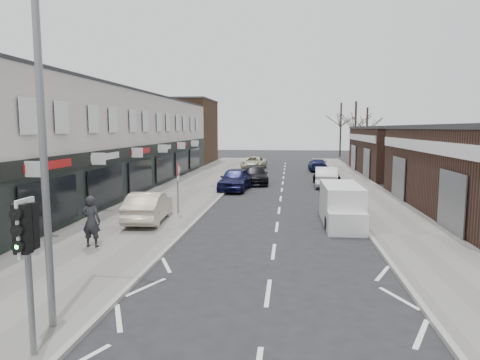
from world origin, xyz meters
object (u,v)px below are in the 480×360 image
(traffic_light, at_px, (26,241))
(parked_car_right_b, at_px, (327,176))
(parked_car_left_a, at_px, (235,179))
(sedan_on_pavement, at_px, (149,206))
(parked_car_right_a, at_px, (326,177))
(pedestrian, at_px, (91,221))
(parked_car_left_b, at_px, (256,175))
(white_van, at_px, (341,206))
(parked_car_right_c, at_px, (317,165))
(street_lamp, at_px, (50,124))
(parked_car_left_c, at_px, (254,163))
(warning_sign, at_px, (178,174))

(traffic_light, bearing_deg, parked_car_right_b, 73.79)
(parked_car_left_a, bearing_deg, sedan_on_pavement, -99.10)
(parked_car_left_a, bearing_deg, traffic_light, -88.31)
(traffic_light, height_order, parked_car_right_a, traffic_light)
(pedestrian, xyz_separation_m, parked_car_left_b, (4.56, 19.81, -0.37))
(parked_car_left_b, height_order, parked_car_right_b, parked_car_right_b)
(white_van, distance_m, pedestrian, 11.24)
(parked_car_left_b, height_order, parked_car_right_c, parked_car_left_b)
(white_van, bearing_deg, pedestrian, -151.15)
(pedestrian, bearing_deg, parked_car_left_a, -100.62)
(street_lamp, distance_m, parked_car_left_a, 22.50)
(parked_car_left_a, xyz_separation_m, parked_car_left_c, (0.00, 16.45, -0.13))
(pedestrian, relative_size, parked_car_left_a, 0.40)
(sedan_on_pavement, distance_m, parked_car_left_c, 27.97)
(street_lamp, bearing_deg, sedan_on_pavement, 98.23)
(street_lamp, bearing_deg, traffic_light, -84.12)
(pedestrian, distance_m, parked_car_right_b, 22.24)
(warning_sign, bearing_deg, parked_car_left_a, 79.35)
(street_lamp, relative_size, parked_car_left_b, 1.63)
(traffic_light, bearing_deg, parked_car_right_a, 73.49)
(warning_sign, bearing_deg, parked_car_right_b, 56.67)
(parked_car_right_b, distance_m, parked_car_right_c, 11.33)
(traffic_light, relative_size, sedan_on_pavement, 0.71)
(white_van, relative_size, pedestrian, 2.50)
(parked_car_right_a, bearing_deg, pedestrian, 64.92)
(street_lamp, xyz_separation_m, parked_car_left_c, (1.13, 38.60, -3.93))
(warning_sign, distance_m, parked_car_left_c, 25.90)
(warning_sign, height_order, parked_car_left_c, warning_sign)
(white_van, bearing_deg, traffic_light, -120.47)
(traffic_light, xyz_separation_m, parked_car_left_a, (1.00, 23.36, -1.59))
(white_van, height_order, pedestrian, pedestrian)
(parked_car_right_a, bearing_deg, white_van, 91.69)
(white_van, xyz_separation_m, parked_car_left_a, (-6.42, 10.36, -0.06))
(street_lamp, xyz_separation_m, parked_car_left_a, (1.13, 22.15, -3.80))
(traffic_light, bearing_deg, white_van, 60.29)
(pedestrian, relative_size, parked_car_right_a, 0.41)
(parked_car_left_b, bearing_deg, white_van, -75.04)
(pedestrian, height_order, parked_car_left_a, pedestrian)
(sedan_on_pavement, xyz_separation_m, pedestrian, (-0.67, -4.52, 0.25))
(parked_car_left_c, xyz_separation_m, parked_car_right_a, (6.78, -13.58, 0.08))
(traffic_light, bearing_deg, parked_car_right_c, 78.41)
(white_van, xyz_separation_m, parked_car_right_b, (0.48, 14.18, -0.14))
(street_lamp, relative_size, parked_car_left_c, 1.61)
(parked_car_right_c, bearing_deg, street_lamp, 76.99)
(white_van, height_order, parked_car_right_a, white_van)
(parked_car_left_b, bearing_deg, parked_car_right_a, -15.50)
(traffic_light, relative_size, parked_car_left_b, 0.63)
(pedestrian, relative_size, parked_car_right_b, 0.44)
(parked_car_left_a, bearing_deg, parked_car_right_a, 27.10)
(sedan_on_pavement, height_order, parked_car_left_b, sedan_on_pavement)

